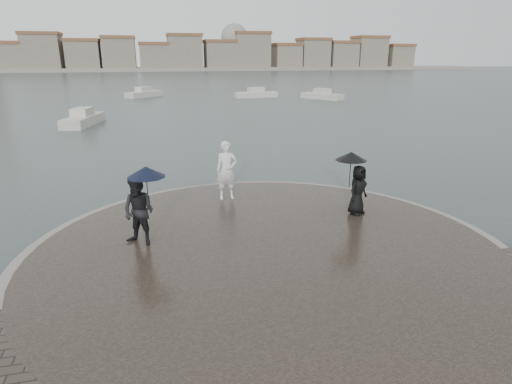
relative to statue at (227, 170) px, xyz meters
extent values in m
plane|color=#2B3835|center=(0.32, -7.67, -1.36)|extent=(400.00, 400.00, 0.00)
cylinder|color=gray|center=(0.32, -4.17, -1.20)|extent=(12.50, 12.50, 0.32)
cylinder|color=#2D261E|center=(0.32, -4.17, -1.18)|extent=(11.90, 11.90, 0.36)
imported|color=white|center=(0.00, 0.00, 0.00)|extent=(0.74, 0.50, 1.99)
imported|color=black|center=(-2.83, -3.16, -0.11)|extent=(1.09, 1.04, 1.78)
cylinder|color=black|center=(-2.58, -3.06, 0.35)|extent=(0.02, 0.02, 0.90)
cone|color=black|center=(-2.58, -3.06, 0.90)|extent=(0.99, 0.99, 0.28)
imported|color=black|center=(3.65, -2.42, -0.23)|extent=(0.90, 0.81, 1.54)
cylinder|color=black|center=(3.40, -2.32, 0.30)|extent=(0.02, 0.02, 0.90)
cone|color=black|center=(3.40, -2.32, 0.82)|extent=(0.96, 0.96, 0.26)
cube|color=gray|center=(0.32, 155.33, -0.76)|extent=(260.00, 20.00, 1.20)
cube|color=gray|center=(-47.68, 152.33, 3.14)|extent=(10.00, 10.00, 9.00)
cube|color=brown|center=(-47.68, 152.33, 8.14)|extent=(10.60, 10.60, 1.00)
cube|color=gray|center=(-36.68, 152.33, 4.64)|extent=(12.00, 10.00, 12.00)
cube|color=brown|center=(-36.68, 152.33, 11.14)|extent=(12.60, 10.60, 1.00)
cube|color=gray|center=(-23.68, 152.33, 3.64)|extent=(11.00, 10.00, 10.00)
cube|color=brown|center=(-23.68, 152.33, 9.14)|extent=(11.60, 10.60, 1.00)
cube|color=gray|center=(-11.68, 152.33, 4.14)|extent=(11.00, 10.00, 11.00)
cube|color=brown|center=(-11.68, 152.33, 10.14)|extent=(11.60, 10.60, 1.00)
cube|color=gray|center=(0.32, 152.33, 3.14)|extent=(10.00, 10.00, 9.00)
cube|color=brown|center=(0.32, 152.33, 8.14)|extent=(10.60, 10.60, 1.00)
cube|color=gray|center=(11.32, 152.33, 4.64)|extent=(12.00, 10.00, 12.00)
cube|color=brown|center=(11.32, 152.33, 11.14)|extent=(12.60, 10.60, 1.00)
cube|color=gray|center=(24.32, 152.33, 3.64)|extent=(11.00, 10.00, 10.00)
cube|color=brown|center=(24.32, 152.33, 9.14)|extent=(11.60, 10.60, 1.00)
cube|color=gray|center=(36.32, 152.33, 5.14)|extent=(13.00, 10.00, 13.00)
cube|color=brown|center=(36.32, 152.33, 12.14)|extent=(13.60, 10.60, 1.00)
cube|color=gray|center=(50.32, 152.33, 3.14)|extent=(10.00, 10.00, 9.00)
cube|color=brown|center=(50.32, 152.33, 8.14)|extent=(10.60, 10.60, 1.00)
cube|color=gray|center=(61.32, 152.33, 4.14)|extent=(11.00, 10.00, 11.00)
cube|color=brown|center=(61.32, 152.33, 10.14)|extent=(11.60, 10.60, 1.00)
cube|color=gray|center=(73.32, 152.33, 3.64)|extent=(11.00, 10.00, 10.00)
cube|color=brown|center=(73.32, 152.33, 9.14)|extent=(11.60, 10.60, 1.00)
cube|color=gray|center=(85.32, 152.33, 4.64)|extent=(12.00, 10.00, 12.00)
cube|color=brown|center=(85.32, 152.33, 11.14)|extent=(12.60, 10.60, 1.00)
cube|color=gray|center=(98.32, 152.33, 3.14)|extent=(10.00, 10.00, 9.00)
cube|color=brown|center=(98.32, 152.33, 8.14)|extent=(10.60, 10.60, 1.00)
sphere|color=gray|center=(30.32, 154.33, 10.64)|extent=(10.00, 10.00, 10.00)
cube|color=beige|center=(-7.45, 21.37, -1.11)|extent=(2.78, 5.72, 0.90)
cube|color=beige|center=(-7.45, 21.37, -0.51)|extent=(1.61, 2.22, 0.90)
cube|color=beige|center=(18.42, 36.78, -1.11)|extent=(4.29, 5.50, 0.90)
cube|color=beige|center=(18.42, 36.78, -0.51)|extent=(2.08, 2.33, 0.90)
cube|color=beige|center=(10.98, 40.82, -1.11)|extent=(5.58, 1.89, 0.90)
cube|color=beige|center=(10.98, 40.82, -0.51)|extent=(2.06, 1.30, 0.90)
cube|color=beige|center=(-3.06, 45.05, -1.11)|extent=(4.88, 5.15, 0.90)
cube|color=beige|center=(-3.06, 45.05, -0.51)|extent=(2.23, 2.29, 0.90)
camera|label=1|loc=(-2.36, -13.83, 3.67)|focal=30.00mm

